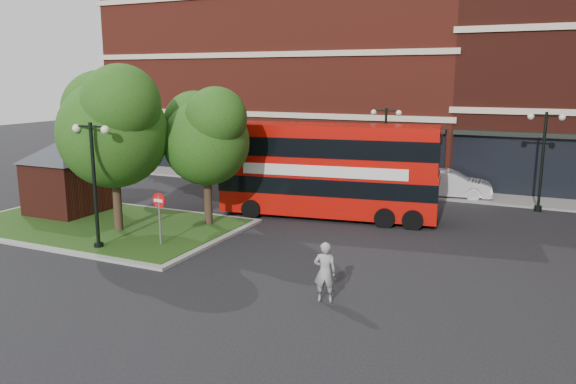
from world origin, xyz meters
The scene contains 15 objects.
ground centered at (0.00, 0.00, 0.00)m, with size 120.00×120.00×0.00m, color black.
pavement_far centered at (0.00, 16.50, 0.06)m, with size 44.00×3.00×0.12m, color slate.
terrace_far_left centered at (-8.00, 24.00, 7.00)m, with size 26.00×12.00×14.00m, color maroon.
traffic_island centered at (-8.00, 3.00, 0.07)m, with size 12.60×7.60×0.15m.
kiosk centered at (-11.00, 4.00, 2.32)m, with size 6.51×6.51×3.60m.
tree_island_west centered at (-6.60, 2.58, 4.79)m, with size 5.40×4.71×7.21m.
tree_island_east centered at (-3.58, 5.06, 4.24)m, with size 4.46×3.90×6.29m.
lamp_island centered at (-5.50, 0.20, 2.83)m, with size 1.72×0.36×5.00m.
lamp_far_left centered at (2.00, 14.50, 2.83)m, with size 1.72×0.36×5.00m.
lamp_far_right centered at (10.00, 14.50, 2.83)m, with size 1.72×0.36×5.00m.
bus centered at (0.75, 8.94, 2.58)m, with size 10.54×3.83×3.93m.
woman centered at (4.38, -0.85, 0.93)m, with size 0.68×0.45×1.86m, color gray.
car_silver centered at (-2.00, 15.30, 0.63)m, with size 1.49×3.71×1.26m, color #A0A4A7.
car_white centered at (5.30, 16.00, 0.78)m, with size 1.65×4.73×1.56m, color silver.
no_entry_sign centered at (-3.50, 1.50, 1.59)m, with size 0.62×0.11×2.23m.
Camera 1 is at (10.08, -15.84, 6.67)m, focal length 35.00 mm.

